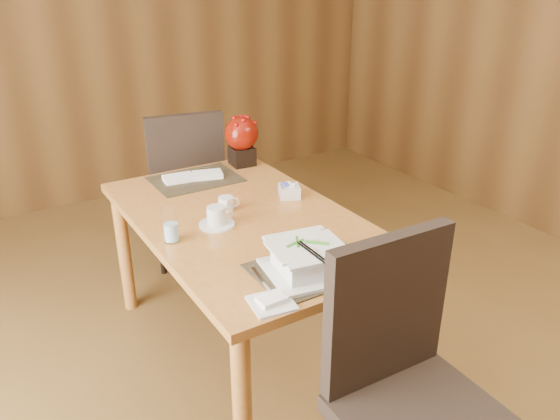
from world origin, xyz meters
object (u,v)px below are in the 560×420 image
coffee_cup (217,218)px  far_chair (184,180)px  berry_decor (242,138)px  near_chair (408,380)px  sugar_caddy (289,191)px  soup_setting (307,260)px  dining_table (245,236)px  creamer_jug (226,204)px  bread_plate (272,303)px  water_glass (171,225)px

coffee_cup → far_chair: (0.26, 1.04, -0.22)m
berry_decor → near_chair: near_chair is taller
sugar_caddy → berry_decor: berry_decor is taller
soup_setting → sugar_caddy: 0.73m
coffee_cup → far_chair: far_chair is taller
dining_table → berry_decor: size_ratio=5.37×
soup_setting → berry_decor: size_ratio=1.19×
sugar_caddy → dining_table: bearing=-163.5°
soup_setting → coffee_cup: bearing=110.3°
sugar_caddy → far_chair: bearing=101.1°
dining_table → near_chair: (0.02, -1.06, -0.06)m
soup_setting → coffee_cup: size_ratio=2.10×
sugar_caddy → near_chair: size_ratio=0.09×
coffee_cup → soup_setting: bearing=-78.9°
soup_setting → creamer_jug: bearing=98.9°
berry_decor → far_chair: size_ratio=0.27×
soup_setting → bread_plate: (-0.21, -0.11, -0.05)m
berry_decor → coffee_cup: bearing=-126.0°
coffee_cup → berry_decor: 0.81m
coffee_cup → near_chair: near_chair is taller
bread_plate → far_chair: bearing=77.6°
berry_decor → dining_table: bearing=-117.3°
soup_setting → water_glass: 0.60m
soup_setting → near_chair: 0.54m
water_glass → near_chair: size_ratio=0.14×
soup_setting → creamer_jug: 0.67m
soup_setting → near_chair: bearing=-73.9°
creamer_jug → berry_decor: 0.65m
far_chair → near_chair: bearing=97.2°
coffee_cup → near_chair: size_ratio=0.15×
coffee_cup → water_glass: 0.23m
creamer_jug → berry_decor: size_ratio=0.32×
sugar_caddy → bread_plate: size_ratio=0.70×
coffee_cup → sugar_caddy: (0.45, 0.11, -0.01)m
water_glass → berry_decor: 0.98m
soup_setting → sugar_caddy: size_ratio=3.35×
water_glass → berry_decor: bearing=44.7°
creamer_jug → bread_plate: bearing=-86.5°
far_chair → water_glass: bearing=75.6°
soup_setting → berry_decor: bearing=82.1°
coffee_cup → dining_table: bearing=7.6°
dining_table → berry_decor: berry_decor is taller
water_glass → creamer_jug: size_ratio=1.65×
sugar_caddy → bread_plate: (-0.55, -0.76, -0.02)m
bread_plate → near_chair: bearing=-54.7°
dining_table → near_chair: 1.06m
water_glass → bread_plate: size_ratio=1.05×
sugar_caddy → far_chair: 0.97m
water_glass → dining_table: bearing=8.8°
water_glass → sugar_caddy: size_ratio=1.51×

